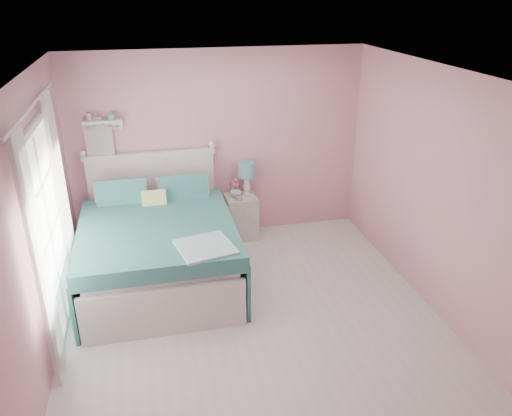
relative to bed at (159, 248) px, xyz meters
name	(u,v)px	position (x,y,z in m)	size (l,w,h in m)	color
floor	(255,323)	(0.93, -1.13, -0.42)	(4.50, 4.50, 0.00)	beige
room_shell	(255,186)	(0.93, -1.13, 1.16)	(4.50, 4.50, 4.50)	pink
bed	(159,248)	(0.00, 0.00, 0.00)	(1.77, 2.25, 1.30)	silver
nightstand	(241,217)	(1.19, 0.89, -0.11)	(0.43, 0.43, 0.62)	silver
table_lamp	(247,172)	(1.29, 0.96, 0.53)	(0.24, 0.24, 0.48)	white
vase	(235,191)	(1.12, 0.92, 0.28)	(0.16, 0.16, 0.16)	silver
teacup	(239,198)	(1.14, 0.79, 0.23)	(0.09, 0.09, 0.07)	pink
roses	(235,183)	(1.12, 0.91, 0.40)	(0.14, 0.11, 0.12)	#D64966
wall_shelf	(102,122)	(-0.55, 1.06, 1.31)	(0.50, 0.15, 0.25)	silver
hanging_dress	(100,148)	(-0.62, 1.05, 0.98)	(0.34, 0.03, 0.72)	white
french_door	(50,236)	(-1.04, -0.73, 0.65)	(0.04, 1.32, 2.16)	silver
curtain_near	(41,264)	(-0.99, -1.47, 0.76)	(0.04, 0.40, 2.32)	white
curtain_far	(63,197)	(-0.99, 0.02, 0.76)	(0.04, 0.40, 2.32)	white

